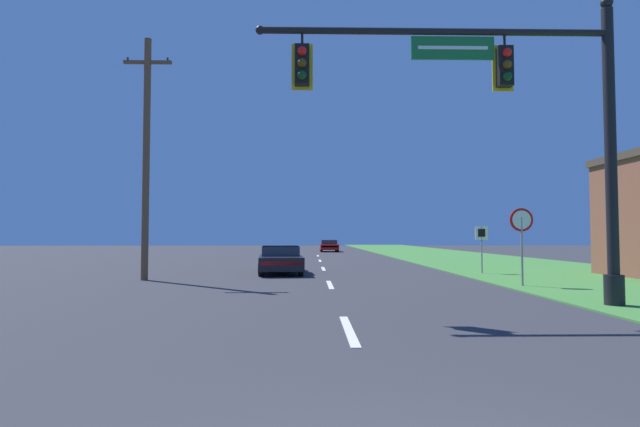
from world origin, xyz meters
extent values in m
cube|color=#428438|center=(10.50, 30.00, 0.02)|extent=(10.00, 110.00, 0.04)
cube|color=silver|center=(0.00, 6.00, 0.01)|extent=(0.16, 2.80, 0.01)
cube|color=silver|center=(0.00, 14.00, 0.01)|extent=(0.16, 2.80, 0.01)
cube|color=silver|center=(0.00, 22.00, 0.01)|extent=(0.16, 2.80, 0.01)
cube|color=silver|center=(0.00, 30.00, 0.01)|extent=(0.16, 2.80, 0.01)
cube|color=silver|center=(0.00, 38.00, 0.01)|extent=(0.16, 2.80, 0.01)
cylinder|color=black|center=(6.40, 8.74, 0.39)|extent=(0.44, 0.44, 0.70)
cylinder|color=black|center=(6.40, 8.74, 3.55)|extent=(0.26, 0.26, 7.03)
sphere|color=black|center=(6.40, 8.74, 7.21)|extent=(0.28, 0.28, 0.28)
cylinder|color=black|center=(2.27, 8.74, 6.47)|extent=(8.25, 0.16, 0.16)
sphere|color=black|center=(-1.85, 8.74, 6.47)|extent=(0.21, 0.21, 0.21)
cube|color=#196B33|center=(2.69, 8.74, 6.07)|extent=(1.97, 0.06, 0.55)
cube|color=white|center=(2.69, 8.71, 6.07)|extent=(1.65, 0.01, 0.08)
cylinder|color=black|center=(-0.86, 8.74, 6.29)|extent=(0.06, 0.06, 0.35)
cube|color=yellow|center=(-0.86, 8.88, 5.64)|extent=(0.50, 0.03, 1.11)
cube|color=black|center=(-0.86, 8.74, 5.64)|extent=(0.34, 0.24, 0.95)
sphere|color=red|center=(-0.86, 8.60, 5.93)|extent=(0.22, 0.22, 0.22)
sphere|color=#51380F|center=(-0.86, 8.60, 5.64)|extent=(0.22, 0.22, 0.22)
sphere|color=#0F3D19|center=(-0.86, 8.60, 5.36)|extent=(0.22, 0.22, 0.22)
cylinder|color=black|center=(3.92, 8.74, 6.29)|extent=(0.06, 0.06, 0.35)
cube|color=yellow|center=(3.92, 8.88, 5.64)|extent=(0.50, 0.03, 1.11)
cube|color=black|center=(3.92, 8.74, 5.64)|extent=(0.34, 0.24, 0.95)
sphere|color=red|center=(3.92, 8.60, 5.93)|extent=(0.22, 0.22, 0.22)
sphere|color=#51380F|center=(3.92, 8.60, 5.64)|extent=(0.22, 0.22, 0.22)
sphere|color=#0F3D19|center=(3.92, 8.60, 5.36)|extent=(0.22, 0.22, 0.22)
cylinder|color=black|center=(-1.29, 20.89, 0.32)|extent=(0.22, 0.64, 0.64)
cylinder|color=black|center=(-2.89, 20.77, 0.32)|extent=(0.22, 0.64, 0.64)
cylinder|color=black|center=(-1.04, 17.67, 0.32)|extent=(0.22, 0.64, 0.64)
cylinder|color=black|center=(-2.64, 17.55, 0.32)|extent=(0.22, 0.64, 0.64)
cube|color=black|center=(-1.96, 19.22, 0.50)|extent=(2.17, 4.75, 0.55)
cube|color=#283342|center=(-1.97, 19.34, 0.98)|extent=(1.75, 2.06, 0.42)
cube|color=black|center=(-1.97, 19.34, 1.16)|extent=(1.71, 2.02, 0.06)
cube|color=#B71414|center=(-1.79, 16.94, 0.56)|extent=(1.67, 0.19, 0.14)
cylinder|color=black|center=(2.14, 50.33, 0.32)|extent=(0.22, 0.64, 0.64)
cylinder|color=black|center=(0.54, 50.33, 0.32)|extent=(0.22, 0.64, 0.64)
cylinder|color=black|center=(2.14, 47.21, 0.32)|extent=(0.22, 0.64, 0.64)
cylinder|color=black|center=(0.54, 47.21, 0.32)|extent=(0.22, 0.64, 0.64)
cube|color=#AD1414|center=(1.34, 48.77, 0.50)|extent=(1.82, 4.52, 0.55)
cube|color=#283342|center=(1.34, 48.88, 0.98)|extent=(1.60, 1.90, 0.42)
cube|color=#AD1414|center=(1.34, 48.88, 1.16)|extent=(1.57, 1.86, 0.06)
cube|color=#B71414|center=(1.34, 46.54, 0.56)|extent=(1.67, 0.06, 0.14)
cylinder|color=gray|center=(6.19, 13.25, 1.14)|extent=(0.07, 0.07, 2.20)
cylinder|color=red|center=(6.19, 13.25, 2.16)|extent=(0.76, 0.04, 0.76)
cylinder|color=white|center=(6.19, 13.23, 2.16)|extent=(0.61, 0.01, 0.61)
cylinder|color=gray|center=(6.75, 18.64, 1.04)|extent=(0.06, 0.06, 2.00)
cube|color=white|center=(6.75, 18.64, 1.77)|extent=(0.55, 0.04, 0.60)
cube|color=black|center=(6.75, 18.61, 1.77)|extent=(0.31, 0.01, 0.34)
cylinder|color=brown|center=(-6.82, 15.94, 4.55)|extent=(0.26, 0.26, 9.11)
cube|color=brown|center=(-6.82, 15.94, 8.21)|extent=(1.80, 0.12, 0.12)
cylinder|color=#333338|center=(-7.57, 15.94, 8.33)|extent=(0.08, 0.08, 0.12)
cylinder|color=#333338|center=(-6.07, 15.94, 8.33)|extent=(0.08, 0.08, 0.12)
camera|label=1|loc=(-0.69, -2.76, 1.65)|focal=28.00mm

